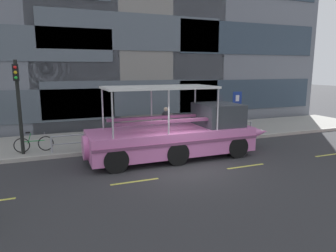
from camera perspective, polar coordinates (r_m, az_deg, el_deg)
name	(u,v)px	position (r m, az deg, el deg)	size (l,w,h in m)	color
ground_plane	(183,165)	(13.02, 2.81, -7.37)	(120.00, 120.00, 0.00)	#333335
sidewalk	(144,137)	(18.07, -4.52, -1.97)	(32.00, 4.80, 0.18)	#99968E
curb_edge	(158,146)	(15.77, -1.85, -3.82)	(32.00, 0.18, 0.18)	#B2ADA3
lane_centreline	(194,173)	(12.09, 4.96, -8.82)	(25.80, 0.12, 0.01)	#DBD64C
curb_guardrail	(164,132)	(16.08, -0.84, -1.20)	(11.20, 0.09, 0.80)	#9EA0A8
traffic_light_pole	(18,98)	(15.07, -26.23, 4.68)	(0.24, 0.46, 4.24)	black
parking_sign	(237,105)	(18.62, 12.74, 3.81)	(0.60, 0.12, 2.53)	#4C4F54
leaned_bicycle	(34,144)	(15.67, -23.82, -3.07)	(1.74, 0.46, 0.96)	black
duck_tour_boat	(182,134)	(14.09, 2.58, -1.56)	(9.35, 2.61, 3.28)	pink
pedestrian_near_bow	(198,117)	(18.42, 5.61, 1.60)	(0.28, 0.43, 1.60)	#47423D
pedestrian_mid_left	(166,119)	(17.25, -0.38, 1.30)	(0.50, 0.24, 1.73)	#1E2338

